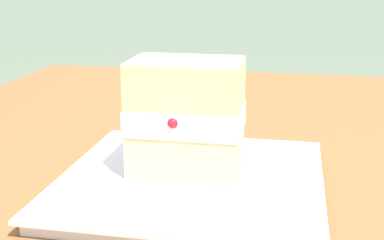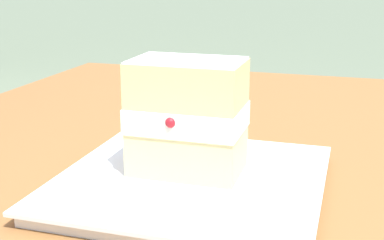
# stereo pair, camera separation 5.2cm
# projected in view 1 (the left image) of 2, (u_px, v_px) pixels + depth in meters

# --- Properties ---
(patio_table) EXTENTS (1.12, 0.91, 0.69)m
(patio_table) POSITION_uv_depth(u_px,v_px,m) (294.00, 210.00, 0.72)
(patio_table) COLOR brown
(patio_table) RESTS_ON ground
(dessert_plate) EXTENTS (0.26, 0.26, 0.02)m
(dessert_plate) POSITION_uv_depth(u_px,v_px,m) (192.00, 182.00, 0.54)
(dessert_plate) COLOR white
(dessert_plate) RESTS_ON patio_table
(cake_slice) EXTENTS (0.11, 0.08, 0.12)m
(cake_slice) POSITION_uv_depth(u_px,v_px,m) (186.00, 117.00, 0.53)
(cake_slice) COLOR #EAD18C
(cake_slice) RESTS_ON dessert_plate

